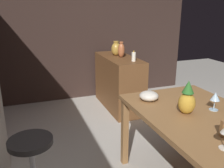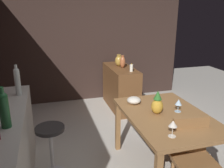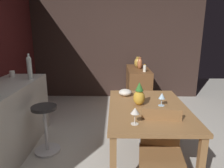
# 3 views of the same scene
# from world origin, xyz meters

# --- Properties ---
(wall_side_right) EXTENTS (0.10, 4.40, 2.60)m
(wall_side_right) POSITION_xyz_m (2.55, 0.30, 1.30)
(wall_side_right) COLOR #33231E
(wall_side_right) RESTS_ON ground_plane
(dining_table) EXTENTS (1.28, 0.88, 0.74)m
(dining_table) POSITION_xyz_m (-0.15, -0.26, 0.65)
(dining_table) COLOR olive
(dining_table) RESTS_ON ground_plane
(sideboard_cabinet) EXTENTS (1.10, 0.44, 0.82)m
(sideboard_cabinet) POSITION_xyz_m (1.85, -0.37, 0.41)
(sideboard_cabinet) COLOR brown
(sideboard_cabinet) RESTS_ON ground_plane
(wine_glass_left) EXTENTS (0.08, 0.08, 0.15)m
(wine_glass_left) POSITION_xyz_m (-0.12, -0.42, 0.85)
(wine_glass_left) COLOR silver
(wine_glass_left) RESTS_ON dining_table
(pineapple_centerpiece) EXTENTS (0.13, 0.13, 0.27)m
(pineapple_centerpiece) POSITION_xyz_m (-0.09, -0.17, 0.86)
(pineapple_centerpiece) COLOR gold
(pineapple_centerpiece) RESTS_ON dining_table
(fruit_bowl) EXTENTS (0.17, 0.17, 0.09)m
(fruit_bowl) POSITION_xyz_m (0.26, -0.02, 0.78)
(fruit_bowl) COLOR beige
(fruit_bowl) RESTS_ON dining_table
(pillar_candle_tall) EXTENTS (0.06, 0.06, 0.15)m
(pillar_candle_tall) POSITION_xyz_m (1.49, -0.45, 0.88)
(pillar_candle_tall) COLOR white
(pillar_candle_tall) RESTS_ON sideboard_cabinet
(vase_brass) EXTENTS (0.15, 0.15, 0.23)m
(vase_brass) POSITION_xyz_m (1.97, -0.37, 0.93)
(vase_brass) COLOR #B78C38
(vase_brass) RESTS_ON sideboard_cabinet
(vase_copper) EXTENTS (0.10, 0.10, 0.24)m
(vase_copper) POSITION_xyz_m (1.82, -0.40, 0.93)
(vase_copper) COLOR #B26038
(vase_copper) RESTS_ON sideboard_cabinet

